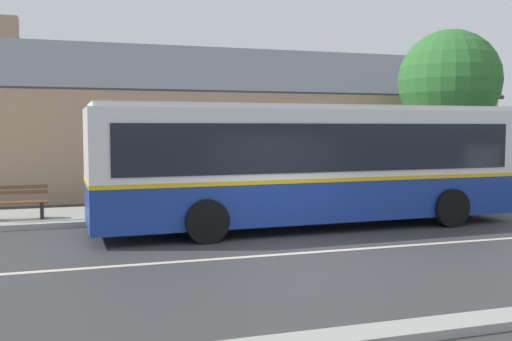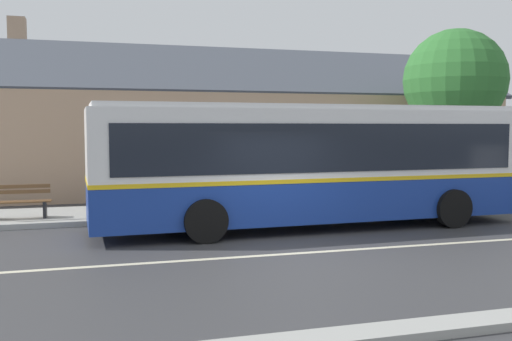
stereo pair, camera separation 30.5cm
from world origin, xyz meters
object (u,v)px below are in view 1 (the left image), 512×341
Objects in this scene: transit_bus at (310,162)px; street_tree_primary at (449,81)px; bench_by_building at (14,204)px; bench_down_street at (162,196)px; bus_stop_sign at (458,157)px.

street_tree_primary reaches higher than transit_bus.
bench_down_street is (3.96, 0.50, -0.00)m from bench_by_building.
bench_by_building is at bearing -172.88° from bench_down_street.
bench_by_building is at bearing -174.48° from street_tree_primary.
bench_by_building is 14.94m from street_tree_primary.
transit_bus is at bearing -18.64° from bench_by_building.
bench_by_building is at bearing 178.28° from bus_stop_sign.
street_tree_primary reaches higher than bench_by_building.
bus_stop_sign is at bearing -5.40° from bench_down_street.
street_tree_primary is (10.46, 0.90, 3.68)m from bench_down_street.
bench_down_street is 0.27× the size of street_tree_primary.
transit_bus is 6.44m from bus_stop_sign.
bus_stop_sign is at bearing -117.17° from street_tree_primary.
bench_down_street is 9.64m from bus_stop_sign.
transit_bus is 1.87× the size of street_tree_primary.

